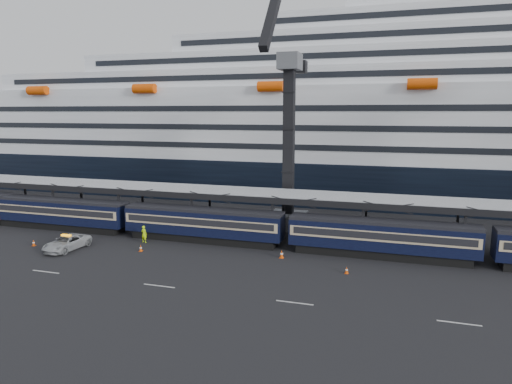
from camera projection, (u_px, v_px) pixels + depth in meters
ground at (481, 304)px, 35.69m from camera, size 260.00×260.00×0.00m
train at (415, 239)px, 46.08m from camera, size 133.05×3.00×4.05m
canopy at (462, 205)px, 47.96m from camera, size 130.00×6.25×5.53m
cruise_ship at (434, 127)px, 77.16m from camera, size 214.09×28.84×34.00m
crane_dark_near at (288, 136)px, 56.97m from camera, size 4.50×17.75×35.08m
pickup_truck at (67, 243)px, 49.84m from camera, size 2.95×5.77×1.56m
worker at (144, 234)px, 52.60m from camera, size 0.79×0.59×2.00m
traffic_cone_a at (34, 243)px, 51.34m from camera, size 0.37×0.37×0.73m
traffic_cone_b at (141, 248)px, 49.34m from camera, size 0.37×0.37×0.74m
traffic_cone_c at (282, 254)px, 47.06m from camera, size 0.43×0.43×0.87m
traffic_cone_d at (347, 270)px, 42.52m from camera, size 0.34×0.34×0.69m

